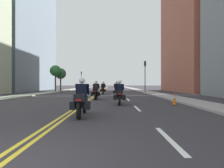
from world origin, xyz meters
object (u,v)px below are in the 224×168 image
Objects in this scene: motorcycle_1 at (119,95)px; motorcycle_2 at (95,92)px; motorcycle_3 at (116,90)px; street_tree_1 at (60,74)px; motorcycle_0 at (81,100)px; traffic_light_near at (144,71)px; traffic_light_far at (81,77)px; traffic_cone_0 at (174,99)px; motorcycle_4 at (103,89)px; street_tree_0 at (55,71)px.

motorcycle_1 is 1.06× the size of motorcycle_2.
street_tree_1 is (-9.71, 14.12, 2.50)m from motorcycle_3.
motorcycle_0 is 0.45× the size of traffic_light_near.
street_tree_1 is at bearing -90.70° from traffic_light_far.
motorcycle_1 is (1.75, 4.81, -0.02)m from motorcycle_0.
traffic_cone_0 is (5.37, -4.57, -0.27)m from motorcycle_2.
motorcycle_0 is at bearing -105.99° from traffic_light_near.
motorcycle_3 is at bearing -116.81° from traffic_light_near.
traffic_light_far is (-7.79, 31.51, 2.74)m from motorcycle_4.
street_tree_0 is at bearing 119.37° from motorcycle_1.
traffic_cone_0 is at bearing -65.93° from motorcycle_3.
motorcycle_0 is at bearing -139.77° from traffic_cone_0.
motorcycle_0 is 8.99m from motorcycle_2.
street_tree_0 is at bearing 117.42° from motorcycle_2.
motorcycle_1 is 0.46× the size of traffic_light_near.
traffic_cone_0 is at bearing -56.67° from street_tree_0.
street_tree_1 is at bearing 130.39° from motorcycle_4.
street_tree_0 reaches higher than motorcycle_4.
traffic_cone_0 is at bearing -59.83° from street_tree_1.
motorcycle_1 is 18.07m from traffic_light_near.
motorcycle_3 is 0.54× the size of street_tree_1.
traffic_light_far is at bearing 117.35° from traffic_light_near.
motorcycle_3 is 15.84m from street_tree_0.
motorcycle_4 is 0.46× the size of traffic_light_far.
motorcycle_1 is 8.18m from motorcycle_3.
motorcycle_2 is 41.02m from traffic_light_far.
motorcycle_3 reaches higher than motorcycle_4.
motorcycle_2 is 8.73m from motorcycle_4.
traffic_cone_0 is 0.17× the size of street_tree_0.
motorcycle_4 is at bearing -40.84° from street_tree_0.
traffic_light_far is at bearing 98.78° from motorcycle_0.
traffic_light_near is 14.88m from street_tree_0.
motorcycle_4 is (0.09, 17.71, -0.00)m from motorcycle_0.
motorcycle_3 is at bearing 92.98° from motorcycle_1.
motorcycle_1 is 0.54× the size of street_tree_1.
motorcycle_4 is at bearing -145.01° from traffic_light_near.
street_tree_0 reaches higher than motorcycle_2.
street_tree_0 is (-10.01, 11.94, 2.85)m from motorcycle_3.
street_tree_1 reaches higher than motorcycle_4.
motorcycle_0 is at bearing -107.04° from motorcycle_1.
traffic_light_far is at bearing 89.30° from street_tree_1.
traffic_light_near is at bearing 86.41° from traffic_cone_0.
traffic_light_far is 1.19× the size of street_tree_1.
motorcycle_1 is 45.48m from traffic_light_far.
traffic_light_far is at bearing 103.68° from motorcycle_4.
motorcycle_2 reaches higher than motorcycle_0.
motorcycle_0 is 5.12m from motorcycle_1.
traffic_light_far is 1.10× the size of street_tree_0.
motorcycle_2 is 14.85m from traffic_light_near.
motorcycle_4 is 8.08m from traffic_light_near.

